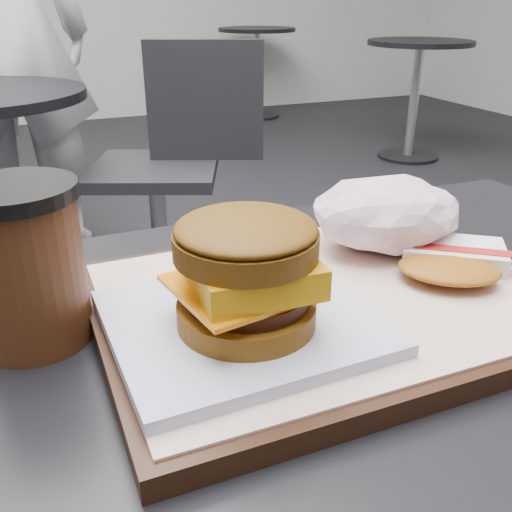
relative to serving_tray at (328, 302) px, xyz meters
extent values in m
cube|color=black|center=(0.01, -0.05, -0.03)|extent=(0.80, 0.60, 0.04)
cube|color=black|center=(0.00, 0.00, 0.00)|extent=(0.38, 0.28, 0.02)
cube|color=silver|center=(0.00, 0.00, 0.01)|extent=(0.36, 0.26, 0.00)
cube|color=white|center=(-0.09, -0.02, 0.02)|extent=(0.19, 0.18, 0.01)
cylinder|color=brown|center=(-0.09, -0.03, 0.03)|extent=(0.10, 0.10, 0.02)
cylinder|color=#321207|center=(-0.09, -0.03, 0.04)|extent=(0.09, 0.09, 0.01)
cube|color=orange|center=(-0.09, -0.03, 0.05)|extent=(0.10, 0.10, 0.00)
cube|color=#DC9E0D|center=(-0.08, -0.04, 0.06)|extent=(0.09, 0.09, 0.02)
cylinder|color=brown|center=(-0.09, -0.03, 0.08)|extent=(0.10, 0.10, 0.02)
ellipsoid|color=brown|center=(-0.09, -0.03, 0.09)|extent=(0.10, 0.10, 0.02)
cube|color=white|center=(0.13, 0.01, 0.02)|extent=(0.11, 0.10, 0.02)
cube|color=#B51C18|center=(0.13, -0.01, 0.03)|extent=(0.08, 0.06, 0.00)
ellipsoid|color=#AD6A1B|center=(0.10, -0.02, 0.02)|extent=(0.11, 0.10, 0.01)
cylinder|color=#3F1F0F|center=(-0.23, 0.05, 0.05)|extent=(0.09, 0.09, 0.12)
cylinder|color=black|center=(-0.23, 0.05, 0.11)|extent=(0.09, 0.09, 0.01)
cylinder|color=black|center=(-0.34, 1.60, -0.77)|extent=(0.44, 0.44, 0.02)
cylinder|color=#9B9BA0|center=(0.20, 1.54, -0.56)|extent=(0.06, 0.06, 0.44)
cube|color=black|center=(0.20, 1.54, -0.32)|extent=(0.55, 0.55, 0.04)
cube|color=black|center=(0.39, 1.54, -0.10)|extent=(0.38, 0.18, 0.40)
imported|color=silver|center=(-0.21, 2.16, 0.11)|extent=(0.72, 0.55, 1.78)
cylinder|color=black|center=(2.21, 2.75, -0.77)|extent=(0.40, 0.40, 0.02)
cylinder|color=#A5A5AA|center=(2.21, 2.75, -0.41)|extent=(0.06, 0.06, 0.70)
cylinder|color=black|center=(2.21, 2.75, -0.04)|extent=(0.66, 0.66, 0.03)
cylinder|color=black|center=(1.81, 4.45, -0.77)|extent=(0.40, 0.40, 0.02)
cylinder|color=#A5A5AA|center=(1.81, 4.45, -0.41)|extent=(0.06, 0.06, 0.70)
cylinder|color=black|center=(1.81, 4.45, -0.04)|extent=(0.66, 0.66, 0.03)
camera|label=1|loc=(-0.22, -0.36, 0.24)|focal=40.00mm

